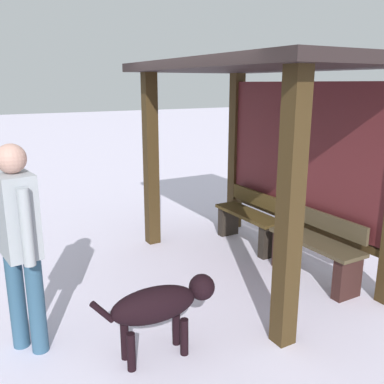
% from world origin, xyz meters
% --- Properties ---
extents(ground_plane, '(60.00, 60.00, 0.00)m').
position_xyz_m(ground_plane, '(0.00, 0.00, 0.00)').
color(ground_plane, white).
extents(bus_shelter, '(3.32, 1.96, 2.48)m').
position_xyz_m(bus_shelter, '(0.00, 0.20, 1.89)').
color(bus_shelter, '#3A2914').
rests_on(bus_shelter, ground).
extents(bench_left_inside, '(1.17, 0.35, 0.76)m').
position_xyz_m(bench_left_inside, '(-0.64, 0.44, 0.36)').
color(bench_left_inside, '#453417').
rests_on(bench_left_inside, ground).
extents(bench_center_inside, '(1.17, 0.38, 0.78)m').
position_xyz_m(bench_center_inside, '(0.64, 0.44, 0.36)').
color(bench_center_inside, '#4A3E2A').
rests_on(bench_center_inside, ground).
extents(person_walking, '(0.59, 0.31, 1.79)m').
position_xyz_m(person_walking, '(0.40, -2.68, 1.04)').
color(person_walking, '#A8AEB7').
rests_on(person_walking, ground).
extents(dog, '(0.31, 1.07, 0.65)m').
position_xyz_m(dog, '(1.04, -1.73, 0.46)').
color(dog, black).
rests_on(dog, ground).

